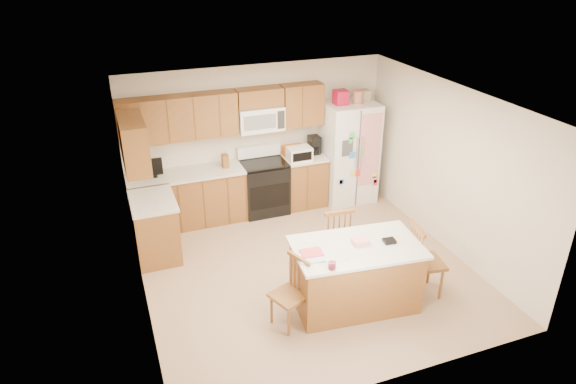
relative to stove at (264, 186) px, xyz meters
name	(u,v)px	position (x,y,z in m)	size (l,w,h in m)	color
ground	(306,269)	(0.00, -1.94, -0.47)	(4.50, 4.50, 0.00)	#A2805B
room_shell	(308,178)	(0.00, -1.94, 0.97)	(4.60, 4.60, 2.52)	beige
cabinetry	(208,174)	(-0.98, -0.15, 0.44)	(3.36, 1.56, 2.15)	#97612B
stove	(264,186)	(0.00, 0.00, 0.00)	(0.76, 0.65, 1.13)	black
refrigerator	(348,151)	(1.57, -0.06, 0.45)	(0.90, 0.79, 2.04)	white
island	(355,275)	(0.28, -2.87, -0.03)	(1.69, 1.10, 0.97)	#97612B
windsor_chair_left	(290,295)	(-0.63, -2.95, -0.04)	(0.49, 0.50, 0.92)	#97612B
windsor_chair_back	(334,240)	(0.36, -2.08, 0.01)	(0.48, 0.46, 1.03)	#97612B
windsor_chair_right	(424,262)	(1.24, -2.99, 0.01)	(0.49, 0.51, 1.03)	#97612B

